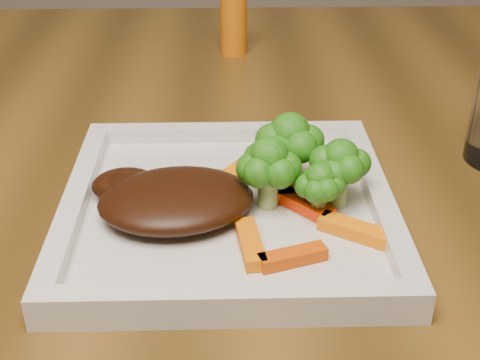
{
  "coord_description": "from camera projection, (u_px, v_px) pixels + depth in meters",
  "views": [
    {
      "loc": [
        -0.12,
        -0.57,
        1.06
      ],
      "look_at": [
        -0.11,
        -0.1,
        0.79
      ],
      "focal_mm": 50.0,
      "sensor_mm": 36.0,
      "label": 1
    }
  ],
  "objects": [
    {
      "name": "plate",
      "position": [
        228.0,
        212.0,
        0.56
      ],
      "size": [
        0.27,
        0.27,
        0.01
      ],
      "primitive_type": "cube",
      "color": "silver",
      "rests_on": "dining_table"
    },
    {
      "name": "steak",
      "position": [
        176.0,
        199.0,
        0.54
      ],
      "size": [
        0.14,
        0.12,
        0.03
      ],
      "primitive_type": "ellipsoid",
      "rotation": [
        0.0,
        0.0,
        0.16
      ],
      "color": "black",
      "rests_on": "plate"
    },
    {
      "name": "broccoli_0",
      "position": [
        289.0,
        151.0,
        0.57
      ],
      "size": [
        0.08,
        0.08,
        0.07
      ],
      "primitive_type": null,
      "rotation": [
        0.0,
        0.0,
        -0.38
      ],
      "color": "#255B0F",
      "rests_on": "plate"
    },
    {
      "name": "broccoli_1",
      "position": [
        340.0,
        170.0,
        0.54
      ],
      "size": [
        0.07,
        0.07,
        0.06
      ],
      "primitive_type": null,
      "rotation": [
        0.0,
        0.0,
        -0.26
      ],
      "color": "#286C12",
      "rests_on": "plate"
    },
    {
      "name": "broccoli_2",
      "position": [
        320.0,
        184.0,
        0.53
      ],
      "size": [
        0.06,
        0.06,
        0.06
      ],
      "primitive_type": null,
      "rotation": [
        0.0,
        0.0,
        -0.35
      ],
      "color": "#2F7112",
      "rests_on": "plate"
    },
    {
      "name": "broccoli_3",
      "position": [
        268.0,
        173.0,
        0.54
      ],
      "size": [
        0.06,
        0.06,
        0.06
      ],
      "primitive_type": null,
      "rotation": [
        0.0,
        0.0,
        0.06
      ],
      "color": "#1C7213",
      "rests_on": "plate"
    },
    {
      "name": "carrot_0",
      "position": [
        293.0,
        257.0,
        0.49
      ],
      "size": [
        0.05,
        0.03,
        0.01
      ],
      "primitive_type": "cube",
      "rotation": [
        0.0,
        0.0,
        0.32
      ],
      "color": "#C84103",
      "rests_on": "plate"
    },
    {
      "name": "carrot_1",
      "position": [
        358.0,
        231.0,
        0.52
      ],
      "size": [
        0.06,
        0.05,
        0.01
      ],
      "primitive_type": "cube",
      "rotation": [
        0.0,
        0.0,
        -0.57
      ],
      "color": "orange",
      "rests_on": "plate"
    },
    {
      "name": "carrot_2",
      "position": [
        250.0,
        244.0,
        0.5
      ],
      "size": [
        0.02,
        0.06,
        0.01
      ],
      "primitive_type": "cube",
      "rotation": [
        0.0,
        0.0,
        1.7
      ],
      "color": "#E06703",
      "rests_on": "plate"
    },
    {
      "name": "carrot_3",
      "position": [
        341.0,
        168.0,
        0.6
      ],
      "size": [
        0.06,
        0.04,
        0.01
      ],
      "primitive_type": "cube",
      "rotation": [
        0.0,
        0.0,
        0.41
      ],
      "color": "#FB4704",
      "rests_on": "plate"
    },
    {
      "name": "carrot_4",
      "position": [
        249.0,
        164.0,
        0.61
      ],
      "size": [
        0.05,
        0.06,
        0.01
      ],
      "primitive_type": "cube",
      "rotation": [
        0.0,
        0.0,
        0.95
      ],
      "color": "orange",
      "rests_on": "plate"
    },
    {
      "name": "carrot_5",
      "position": [
        302.0,
        204.0,
        0.55
      ],
      "size": [
        0.05,
        0.05,
        0.01
      ],
      "primitive_type": "cube",
      "rotation": [
        0.0,
        0.0,
        -0.82
      ],
      "color": "#FF2F04",
      "rests_on": "plate"
    },
    {
      "name": "carrot_6",
      "position": [
        302.0,
        194.0,
        0.56
      ],
      "size": [
        0.05,
        0.02,
        0.01
      ],
      "primitive_type": "cube",
      "rotation": [
        0.0,
        0.0,
        0.09
      ],
      "color": "#D94E03",
      "rests_on": "plate"
    },
    {
      "name": "spice_shaker",
      "position": [
        233.0,
        20.0,
        0.9
      ],
      "size": [
        0.04,
        0.04,
        0.09
      ],
      "primitive_type": "cylinder",
      "rotation": [
        0.0,
        0.0,
        -0.04
      ],
      "color": "#CE660B",
      "rests_on": "dining_table"
    }
  ]
}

